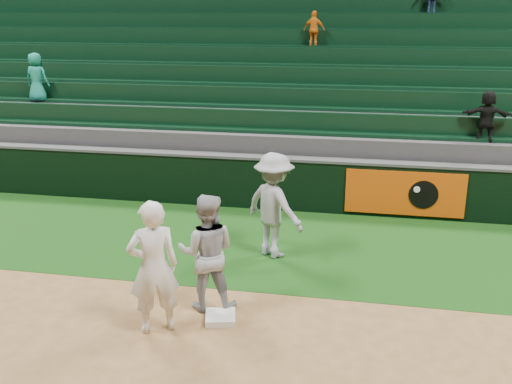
% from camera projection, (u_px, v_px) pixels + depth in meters
% --- Properties ---
extents(ground, '(70.00, 70.00, 0.00)m').
position_uv_depth(ground, '(217.00, 317.00, 8.67)').
color(ground, brown).
rests_on(ground, ground).
extents(foul_grass, '(36.00, 4.20, 0.01)m').
position_uv_depth(foul_grass, '(255.00, 243.00, 11.48)').
color(foul_grass, '#10380E').
rests_on(foul_grass, ground).
extents(first_base, '(0.54, 0.54, 0.10)m').
position_uv_depth(first_base, '(220.00, 317.00, 8.57)').
color(first_base, white).
rests_on(first_base, ground).
extents(first_baseman, '(0.87, 0.77, 1.99)m').
position_uv_depth(first_baseman, '(153.00, 267.00, 8.04)').
color(first_baseman, white).
rests_on(first_baseman, ground).
extents(baserunner, '(1.00, 0.84, 1.86)m').
position_uv_depth(baserunner, '(207.00, 252.00, 8.70)').
color(baserunner, '#9DA1A7').
rests_on(baserunner, ground).
extents(base_coach, '(1.48, 1.34, 2.00)m').
position_uv_depth(base_coach, '(274.00, 205.00, 10.59)').
color(base_coach, '#9B9EA8').
rests_on(base_coach, foul_grass).
extents(field_wall, '(36.00, 0.45, 1.25)m').
position_uv_depth(field_wall, '(274.00, 182.00, 13.34)').
color(field_wall, black).
rests_on(field_wall, ground).
extents(stadium_seating, '(36.00, 5.95, 5.65)m').
position_uv_depth(stadium_seating, '(294.00, 111.00, 16.56)').
color(stadium_seating, '#353538').
rests_on(stadium_seating, ground).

